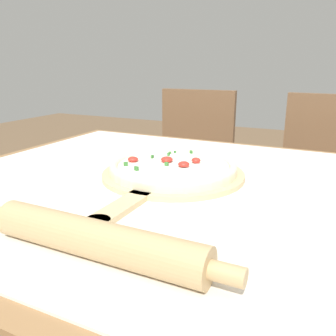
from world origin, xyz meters
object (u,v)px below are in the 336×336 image
pizza_peel (170,176)px  pizza (173,167)px  rolling_pin (96,239)px  chair_right (322,183)px  chair_left (191,166)px

pizza_peel → pizza: bearing=90.7°
rolling_pin → pizza_peel: bearing=99.5°
pizza_peel → pizza: 0.03m
pizza_peel → chair_right: size_ratio=0.59×
chair_left → chair_right: (0.61, -0.00, 0.00)m
pizza → rolling_pin: (0.06, -0.40, 0.00)m
chair_right → chair_left: bearing=-177.9°
pizza → chair_left: 0.91m
chair_left → chair_right: bearing=-2.0°
pizza_peel → chair_right: bearing=68.8°
pizza → chair_left: chair_left is taller
pizza_peel → chair_left: (-0.29, 0.84, -0.23)m
rolling_pin → chair_left: 1.30m
pizza → rolling_pin: 0.41m
pizza → chair_right: size_ratio=0.36×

